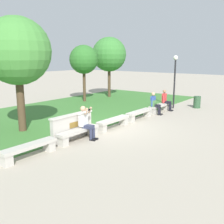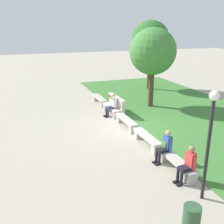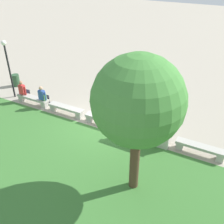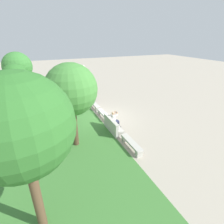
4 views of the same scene
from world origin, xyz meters
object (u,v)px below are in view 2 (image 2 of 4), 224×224
(bench_far, at_px, (147,139))
(tree_left_background, at_px, (150,40))
(bench_mid, at_px, (126,122))
(lamp_post, at_px, (210,130))
(person_photographer, at_px, (112,103))
(bench_end, at_px, (177,163))
(tree_right_background, at_px, (153,52))
(person_companion, at_px, (188,163))
(person_distant, at_px, (165,146))
(bench_near, at_px, (111,109))
(backpack, at_px, (165,146))
(trash_bin, at_px, (191,219))
(bench_main, at_px, (99,99))

(bench_far, bearing_deg, tree_left_background, 152.00)
(bench_mid, xyz_separation_m, tree_left_background, (-7.25, 5.06, 3.58))
(lamp_post, bearing_deg, person_photographer, 179.39)
(bench_end, height_order, lamp_post, lamp_post)
(tree_right_background, xyz_separation_m, lamp_post, (8.94, -3.03, -1.22))
(tree_left_background, distance_m, tree_right_background, 4.96)
(bench_mid, height_order, tree_right_background, tree_right_background)
(person_companion, relative_size, lamp_post, 0.38)
(bench_end, relative_size, person_distant, 1.58)
(bench_end, relative_size, person_companion, 1.58)
(bench_near, bearing_deg, backpack, -0.09)
(tree_right_background, bearing_deg, trash_bin, -22.80)
(bench_mid, bearing_deg, person_companion, -0.73)
(bench_end, xyz_separation_m, tree_left_background, (-11.77, 5.06, 3.58))
(bench_mid, relative_size, person_companion, 1.58)
(person_companion, distance_m, trash_bin, 2.31)
(person_photographer, bearing_deg, tree_right_background, 107.17)
(person_distant, xyz_separation_m, tree_right_background, (-6.61, 2.94, 2.75))
(person_distant, bearing_deg, bench_near, 179.38)
(tree_right_background, height_order, trash_bin, tree_right_background)
(backpack, bearing_deg, tree_left_background, 155.22)
(bench_far, relative_size, person_photographer, 1.51)
(bench_far, bearing_deg, tree_right_background, 150.54)
(lamp_post, bearing_deg, tree_left_background, 158.67)
(trash_bin, xyz_separation_m, lamp_post, (-1.01, 1.15, 1.83))
(bench_main, distance_m, bench_end, 9.03)
(tree_left_background, bearing_deg, bench_main, -61.57)
(bench_mid, bearing_deg, bench_end, 0.00)
(tree_left_background, height_order, tree_right_background, tree_left_background)
(backpack, xyz_separation_m, tree_right_background, (-6.55, 2.88, 2.80))
(bench_far, relative_size, tree_right_background, 0.41)
(bench_far, xyz_separation_m, tree_left_background, (-9.51, 5.06, 3.58))
(person_companion, height_order, lamp_post, lamp_post)
(bench_end, height_order, backpack, backpack)
(bench_near, bearing_deg, tree_left_background, 134.65)
(bench_mid, xyz_separation_m, bench_end, (4.52, 0.00, 0.00))
(bench_main, bearing_deg, tree_right_background, 59.52)
(lamp_post, bearing_deg, tree_right_background, 161.25)
(backpack, distance_m, tree_right_background, 7.68)
(bench_far, distance_m, bench_end, 2.26)
(person_distant, relative_size, person_companion, 1.00)
(bench_near, xyz_separation_m, lamp_post, (8.37, -0.16, 1.90))
(backpack, distance_m, lamp_post, 2.87)
(backpack, relative_size, tree_right_background, 0.09)
(bench_end, distance_m, backpack, 0.86)
(person_photographer, bearing_deg, backpack, 0.69)
(bench_main, height_order, person_distant, person_distant)
(bench_far, xyz_separation_m, bench_end, (2.26, 0.00, 0.00))
(bench_mid, distance_m, person_distant, 3.81)
(person_companion, relative_size, tree_right_background, 0.26)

